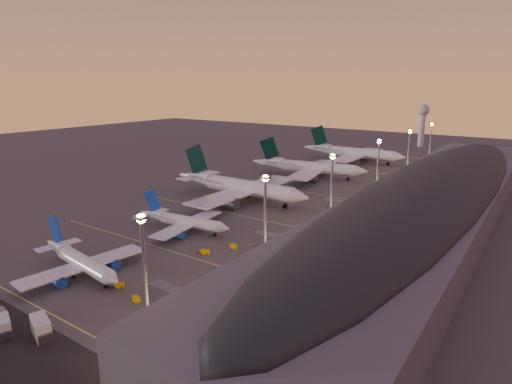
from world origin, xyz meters
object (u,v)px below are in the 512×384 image
object	(u,v)px
airliner_wide_far	(352,153)
radar_tower	(423,118)
baggage_tug_a	(135,298)
airliner_wide_near	(238,186)
baggage_tug_c	(203,252)
airliner_narrow_south	(80,261)
baggage_tug_b	(118,286)
airliner_narrow_north	(183,221)
catering_truck_a	(4,327)
baggage_tug_d	(233,246)
catering_truck_b	(41,329)
airliner_wide_mid	(308,167)

from	to	relation	value
airliner_wide_far	radar_tower	xyz separation A→B (m)	(18.55, 93.13, 16.31)
baggage_tug_a	radar_tower	bearing A→B (deg)	112.05
airliner_wide_near	baggage_tug_c	world-z (taller)	airliner_wide_near
airliner_narrow_south	baggage_tug_a	world-z (taller)	airliner_narrow_south
airliner_wide_far	baggage_tug_b	distance (m)	196.83
airliner_narrow_north	catering_truck_a	world-z (taller)	airliner_narrow_north
baggage_tug_d	airliner_narrow_south	bearing A→B (deg)	-94.42
baggage_tug_a	baggage_tug_b	size ratio (longest dim) A/B	1.06
airliner_wide_far	airliner_wide_near	bearing A→B (deg)	-91.82
baggage_tug_b	airliner_wide_near	bearing A→B (deg)	70.90
catering_truck_b	baggage_tug_b	bearing A→B (deg)	121.03
airliner_narrow_north	baggage_tug_b	distance (m)	42.50
baggage_tug_c	baggage_tug_d	bearing A→B (deg)	51.40
baggage_tug_a	baggage_tug_d	xyz separation A→B (m)	(-1.41, 38.31, 0.06)
airliner_narrow_south	baggage_tug_a	distance (m)	23.53
airliner_wide_near	radar_tower	size ratio (longest dim) A/B	2.10
airliner_wide_far	baggage_tug_a	xyz separation A→B (m)	(29.21, -197.48, -5.11)
baggage_tug_c	baggage_tug_d	world-z (taller)	baggage_tug_c
airliner_narrow_south	baggage_tug_a	bearing A→B (deg)	3.45
radar_tower	baggage_tug_b	bearing A→B (deg)	-89.59
airliner_wide_near	airliner_wide_far	world-z (taller)	airliner_wide_near
baggage_tug_a	baggage_tug_b	bearing A→B (deg)	-171.86
airliner_wide_mid	catering_truck_a	world-z (taller)	airliner_wide_mid
airliner_wide_mid	baggage_tug_a	xyz separation A→B (m)	(30.55, -140.74, -4.75)
airliner_narrow_south	catering_truck_a	xyz separation A→B (m)	(12.85, -25.39, -1.83)
airliner_wide_near	radar_tower	xyz separation A→B (m)	(22.85, 206.99, 16.24)
baggage_tug_a	catering_truck_b	world-z (taller)	catering_truck_b
airliner_narrow_north	baggage_tug_d	world-z (taller)	airliner_narrow_north
airliner_narrow_south	catering_truck_a	size ratio (longest dim) A/B	5.71
radar_tower	baggage_tug_c	xyz separation A→B (m)	(5.15, -260.95, -21.34)
baggage_tug_c	airliner_wide_near	bearing A→B (deg)	104.16
airliner_wide_near	radar_tower	world-z (taller)	radar_tower
baggage_tug_b	baggage_tug_c	world-z (taller)	baggage_tug_c
airliner_narrow_south	airliner_wide_near	bearing A→B (deg)	104.28
airliner_wide_far	airliner_wide_mid	bearing A→B (deg)	-91.01
airliner_wide_near	baggage_tug_a	distance (m)	90.23
airliner_wide_mid	airliner_wide_near	bearing A→B (deg)	-102.57
radar_tower	airliner_wide_mid	bearing A→B (deg)	-97.56
radar_tower	baggage_tug_a	world-z (taller)	radar_tower
catering_truck_b	airliner_wide_near	bearing A→B (deg)	123.84
baggage_tug_b	catering_truck_a	distance (m)	25.75
catering_truck_a	airliner_wide_near	bearing A→B (deg)	122.53
airliner_narrow_south	radar_tower	world-z (taller)	radar_tower
airliner_wide_mid	radar_tower	world-z (taller)	radar_tower
airliner_wide_near	catering_truck_a	bearing A→B (deg)	-76.91
airliner_narrow_north	radar_tower	size ratio (longest dim) A/B	1.12
radar_tower	catering_truck_a	xyz separation A→B (m)	(0.21, -314.47, -20.27)
baggage_tug_d	airliner_wide_mid	bearing A→B (deg)	132.20
airliner_wide_near	baggage_tug_a	world-z (taller)	airliner_wide_near
airliner_narrow_north	airliner_wide_far	world-z (taller)	airliner_wide_far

